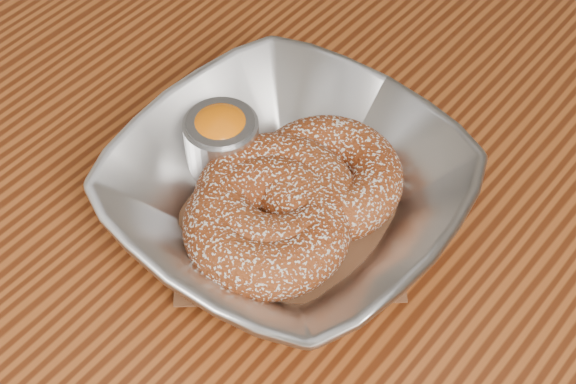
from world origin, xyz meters
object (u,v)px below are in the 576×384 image
Objects in this scene: donut_front at (267,225)px; serving_bowl at (288,195)px; donut_extra at (276,201)px; ramekin at (222,141)px; donut_back at (327,178)px; table at (450,346)px.

serving_bowl is at bearing 103.24° from donut_front.
donut_extra is 0.06m from ramekin.
donut_front is at bearing -65.41° from donut_extra.
donut_extra reaches higher than donut_back.
donut_front is (0.01, -0.03, 0.00)m from serving_bowl.
serving_bowl is 0.01m from donut_extra.
donut_back is at bearing 68.16° from serving_bowl.
table is at bearing 8.95° from donut_back.
donut_extra is 2.10× the size of ramekin.
donut_extra is (-0.00, -0.01, 0.00)m from serving_bowl.
ramekin is (-0.07, 0.03, 0.01)m from donut_front.
table is at bearing 13.06° from ramekin.
serving_bowl is at bearing 79.36° from donut_extra.
serving_bowl is 0.03m from donut_back.
donut_back is 0.04m from donut_extra.
serving_bowl is (-0.12, -0.04, 0.13)m from table.
donut_front and donut_extra have the same top height.
table is 0.18m from serving_bowl.
ramekin is at bearing 154.90° from donut_front.
serving_bowl reaches higher than table.
donut_back is 1.98× the size of ramekin.
table is 0.18m from donut_extra.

